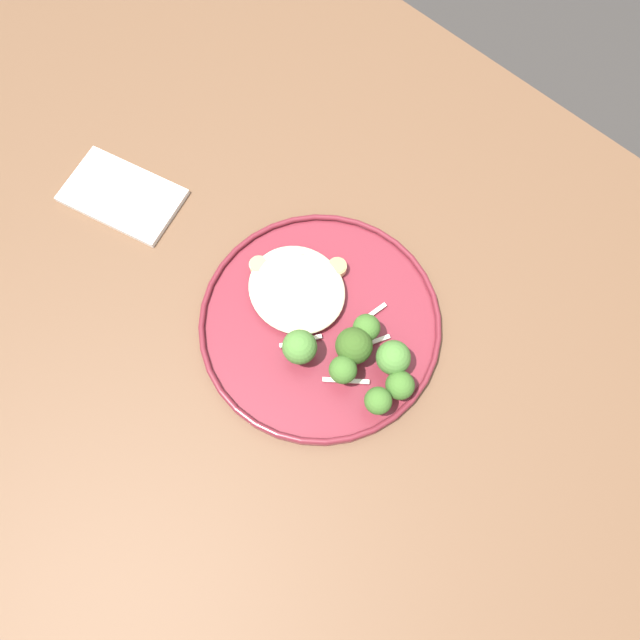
# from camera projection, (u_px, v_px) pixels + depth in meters

# --- Properties ---
(ground) EXTENTS (6.00, 6.00, 0.00)m
(ground) POSITION_uv_depth(u_px,v_px,m) (303.00, 430.00, 1.42)
(ground) COLOR #2D2B28
(wooden_dining_table) EXTENTS (1.40, 1.00, 0.74)m
(wooden_dining_table) POSITION_uv_depth(u_px,v_px,m) (290.00, 351.00, 0.79)
(wooden_dining_table) COLOR brown
(wooden_dining_table) RESTS_ON ground
(dinner_plate) EXTENTS (0.29, 0.29, 0.02)m
(dinner_plate) POSITION_uv_depth(u_px,v_px,m) (320.00, 323.00, 0.71)
(dinner_plate) COLOR maroon
(dinner_plate) RESTS_ON wooden_dining_table
(noodle_bed) EXTENTS (0.12, 0.11, 0.02)m
(noodle_bed) POSITION_uv_depth(u_px,v_px,m) (297.00, 289.00, 0.71)
(noodle_bed) COLOR beige
(noodle_bed) RESTS_ON dinner_plate
(seared_scallop_front_small) EXTENTS (0.03, 0.03, 0.02)m
(seared_scallop_front_small) POSITION_uv_depth(u_px,v_px,m) (304.00, 288.00, 0.72)
(seared_scallop_front_small) COLOR #DBB77A
(seared_scallop_front_small) RESTS_ON dinner_plate
(seared_scallop_half_hidden) EXTENTS (0.03, 0.03, 0.01)m
(seared_scallop_half_hidden) POSITION_uv_depth(u_px,v_px,m) (279.00, 273.00, 0.72)
(seared_scallop_half_hidden) COLOR #DBB77A
(seared_scallop_half_hidden) RESTS_ON dinner_plate
(seared_scallop_right_edge) EXTENTS (0.03, 0.03, 0.02)m
(seared_scallop_right_edge) POSITION_uv_depth(u_px,v_px,m) (300.00, 268.00, 0.72)
(seared_scallop_right_edge) COLOR #E5C689
(seared_scallop_right_edge) RESTS_ON dinner_plate
(seared_scallop_rear_pale) EXTENTS (0.03, 0.03, 0.01)m
(seared_scallop_rear_pale) POSITION_uv_depth(u_px,v_px,m) (317.00, 317.00, 0.70)
(seared_scallop_rear_pale) COLOR #DBB77A
(seared_scallop_rear_pale) RESTS_ON dinner_plate
(seared_scallop_left_edge) EXTENTS (0.02, 0.02, 0.02)m
(seared_scallop_left_edge) POSITION_uv_depth(u_px,v_px,m) (259.00, 266.00, 0.73)
(seared_scallop_left_edge) COLOR #E5C689
(seared_scallop_left_edge) RESTS_ON dinner_plate
(seared_scallop_tiny_bay) EXTENTS (0.02, 0.02, 0.01)m
(seared_scallop_tiny_bay) POSITION_uv_depth(u_px,v_px,m) (337.00, 267.00, 0.73)
(seared_scallop_tiny_bay) COLOR #DBB77A
(seared_scallop_tiny_bay) RESTS_ON dinner_plate
(seared_scallop_large_seared) EXTENTS (0.04, 0.04, 0.01)m
(seared_scallop_large_seared) POSITION_uv_depth(u_px,v_px,m) (286.00, 313.00, 0.71)
(seared_scallop_large_seared) COLOR #E5C689
(seared_scallop_large_seared) RESTS_ON dinner_plate
(broccoli_floret_near_rim) EXTENTS (0.03, 0.03, 0.05)m
(broccoli_floret_near_rim) POSITION_uv_depth(u_px,v_px,m) (380.00, 399.00, 0.65)
(broccoli_floret_near_rim) COLOR #89A356
(broccoli_floret_near_rim) RESTS_ON dinner_plate
(broccoli_floret_tall_stalk) EXTENTS (0.04, 0.04, 0.05)m
(broccoli_floret_tall_stalk) POSITION_uv_depth(u_px,v_px,m) (300.00, 347.00, 0.67)
(broccoli_floret_tall_stalk) COLOR #89A356
(broccoli_floret_tall_stalk) RESTS_ON dinner_plate
(broccoli_floret_rear_charred) EXTENTS (0.04, 0.04, 0.06)m
(broccoli_floret_rear_charred) POSITION_uv_depth(u_px,v_px,m) (354.00, 346.00, 0.67)
(broccoli_floret_rear_charred) COLOR #89A356
(broccoli_floret_rear_charred) RESTS_ON dinner_plate
(broccoli_floret_beside_noodles) EXTENTS (0.03, 0.03, 0.05)m
(broccoli_floret_beside_noodles) POSITION_uv_depth(u_px,v_px,m) (340.00, 374.00, 0.66)
(broccoli_floret_beside_noodles) COLOR #89A356
(broccoli_floret_beside_noodles) RESTS_ON dinner_plate
(broccoli_floret_center_pile) EXTENTS (0.04, 0.04, 0.06)m
(broccoli_floret_center_pile) POSITION_uv_depth(u_px,v_px,m) (393.00, 358.00, 0.66)
(broccoli_floret_center_pile) COLOR #7A994C
(broccoli_floret_center_pile) RESTS_ON dinner_plate
(broccoli_floret_split_head) EXTENTS (0.03, 0.03, 0.05)m
(broccoli_floret_split_head) POSITION_uv_depth(u_px,v_px,m) (366.00, 328.00, 0.68)
(broccoli_floret_split_head) COLOR #7A994C
(broccoli_floret_split_head) RESTS_ON dinner_plate
(broccoli_floret_small_sprig) EXTENTS (0.03, 0.03, 0.05)m
(broccoli_floret_small_sprig) POSITION_uv_depth(u_px,v_px,m) (400.00, 386.00, 0.66)
(broccoli_floret_small_sprig) COLOR #89A356
(broccoli_floret_small_sprig) RESTS_ON dinner_plate
(onion_sliver_pale_crescent) EXTENTS (0.05, 0.04, 0.00)m
(onion_sliver_pale_crescent) POSITION_uv_depth(u_px,v_px,m) (347.00, 379.00, 0.69)
(onion_sliver_pale_crescent) COLOR silver
(onion_sliver_pale_crescent) RESTS_ON dinner_plate
(onion_sliver_curled_piece) EXTENTS (0.03, 0.05, 0.00)m
(onion_sliver_curled_piece) POSITION_uv_depth(u_px,v_px,m) (302.00, 340.00, 0.70)
(onion_sliver_curled_piece) COLOR silver
(onion_sliver_curled_piece) RESTS_ON dinner_plate
(onion_sliver_short_strip) EXTENTS (0.02, 0.04, 0.00)m
(onion_sliver_short_strip) POSITION_uv_depth(u_px,v_px,m) (372.00, 342.00, 0.70)
(onion_sliver_short_strip) COLOR silver
(onion_sliver_short_strip) RESTS_ON dinner_plate
(onion_sliver_long_sliver) EXTENTS (0.01, 0.04, 0.00)m
(onion_sliver_long_sliver) POSITION_uv_depth(u_px,v_px,m) (371.00, 314.00, 0.71)
(onion_sliver_long_sliver) COLOR silver
(onion_sliver_long_sliver) RESTS_ON dinner_plate
(folded_napkin) EXTENTS (0.17, 0.13, 0.01)m
(folded_napkin) POSITION_uv_depth(u_px,v_px,m) (122.00, 196.00, 0.78)
(folded_napkin) COLOR silver
(folded_napkin) RESTS_ON wooden_dining_table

